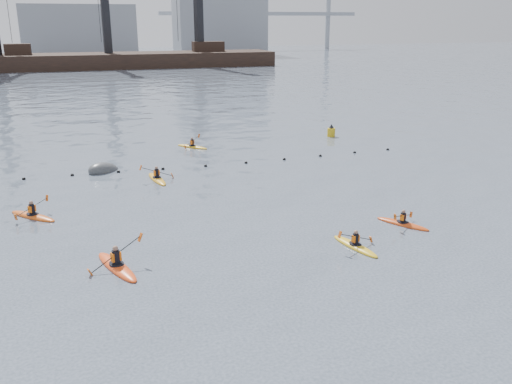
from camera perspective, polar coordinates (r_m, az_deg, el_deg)
ground at (r=18.65m, az=7.62°, el=-14.61°), size 400.00×400.00×0.00m
float_line at (r=38.52m, az=-7.59°, el=2.63°), size 33.24×0.73×0.24m
barge_pier at (r=124.55m, az=-15.31°, el=13.36°), size 72.00×19.30×29.50m
skyline at (r=164.65m, az=-15.52°, el=16.81°), size 141.00×28.00×22.00m
kayaker_0 at (r=23.57m, az=-14.45°, el=-7.51°), size 2.40×3.60×1.42m
kayaker_1 at (r=25.23m, az=10.40°, el=-5.55°), size 2.01×3.01×1.09m
kayaker_2 at (r=30.84m, az=-22.44°, el=-2.29°), size 2.67×2.78×1.06m
kayaker_3 at (r=35.74m, az=-10.38°, el=1.42°), size 2.23×3.28×1.22m
kayaker_4 at (r=28.45m, az=15.17°, el=-3.18°), size 1.97×2.75×0.95m
kayaker_5 at (r=44.55m, az=-6.72°, el=4.80°), size 2.39×2.61×1.06m
mooring_buoy at (r=38.69m, az=-15.73°, el=2.14°), size 2.97×2.78×1.70m
nav_buoy at (r=48.91m, az=7.92°, el=6.25°), size 0.70×0.70×1.27m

